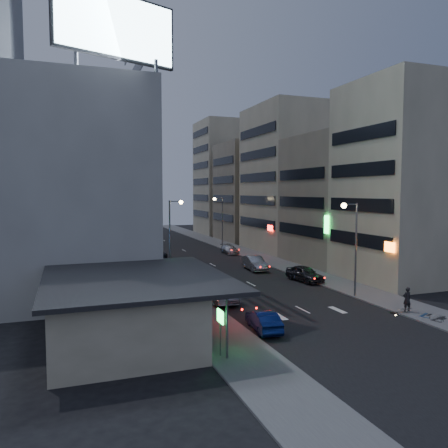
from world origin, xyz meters
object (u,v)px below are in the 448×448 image
parked_car_right_mid (255,263)px  parked_car_left (157,254)px  scooter_silver_b (406,301)px  scooter_silver_a (438,307)px  scooter_blue (425,306)px  person (407,299)px  parked_car_right_far (230,249)px  road_car_silver (221,291)px  scooter_black_a (440,310)px  road_car_blue (263,321)px  scooter_black_b (407,305)px  parked_car_right_near (305,274)px

parked_car_right_mid → parked_car_left: (-9.01, 12.25, -0.13)m
parked_car_right_mid → scooter_silver_b: size_ratio=2.90×
scooter_silver_a → scooter_blue: scooter_silver_a is taller
person → scooter_blue: (0.92, -0.87, -0.36)m
scooter_blue → parked_car_right_far: bearing=-20.9°
road_car_silver → scooter_black_a: (13.01, -10.21, -0.18)m
road_car_blue → scooter_silver_a: 13.29m
road_car_blue → scooter_silver_a: road_car_blue is taller
parked_car_left → scooter_black_a: parked_car_left is taller
scooter_silver_a → scooter_blue: bearing=-1.3°
scooter_black_a → scooter_blue: (-0.16, 1.20, 0.00)m
scooter_blue → scooter_silver_b: (-0.10, 1.80, -0.04)m
scooter_silver_b → parked_car_left: bearing=3.8°
road_car_silver → scooter_black_a: 16.53m
scooter_black_b → road_car_silver: bearing=72.4°
road_car_silver → scooter_black_b: (11.89, -8.24, -0.24)m
parked_car_right_near → parked_car_right_far: size_ratio=1.07×
parked_car_right_far → parked_car_right_mid: bearing=-96.6°
scooter_black_b → road_car_blue: bearing=107.3°
scooter_black_a → parked_car_right_mid: bearing=-3.2°
parked_car_left → person: person is taller
parked_car_right_near → scooter_silver_b: 11.95m
parked_car_left → scooter_black_a: bearing=115.1°
person → scooter_blue: person is taller
parked_car_right_near → person: 12.76m
parked_car_right_near → scooter_blue: (2.25, -13.56, -0.12)m
parked_car_right_mid → road_car_silver: bearing=-121.3°
person → road_car_silver: bearing=-31.4°
scooter_black_a → parked_car_right_far: bearing=-10.7°
scooter_blue → scooter_silver_b: scooter_blue is taller
road_car_silver → scooter_silver_a: bearing=152.0°
scooter_black_a → scooter_blue: scooter_blue is taller
parked_car_right_far → road_car_silver: road_car_silver is taller
scooter_blue → scooter_silver_b: bearing=-21.7°
road_car_silver → scooter_silver_a: (13.20, -9.83, -0.13)m
parked_car_right_far → scooter_blue: parked_car_right_far is taller
parked_car_right_mid → scooter_black_a: size_ratio=2.71×
scooter_black_a → scooter_silver_b: size_ratio=1.07×
road_car_blue → road_car_silver: size_ratio=0.69×
parked_car_right_near → scooter_silver_b: parked_car_right_near is taller
person → road_car_blue: bearing=3.7°
road_car_silver → scooter_silver_b: bearing=159.2°
parked_car_right_far → person: person is taller
parked_car_right_mid → scooter_blue: size_ratio=2.70×
parked_car_right_mid → scooter_black_b: size_ratio=3.07×
scooter_blue → scooter_black_b: bearing=26.3°
person → scooter_silver_b: person is taller
parked_car_right_near → scooter_silver_b: (2.14, -11.76, -0.16)m
parked_car_right_far → road_car_blue: bearing=-105.3°
parked_car_right_near → road_car_silver: (-10.60, -4.56, 0.06)m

